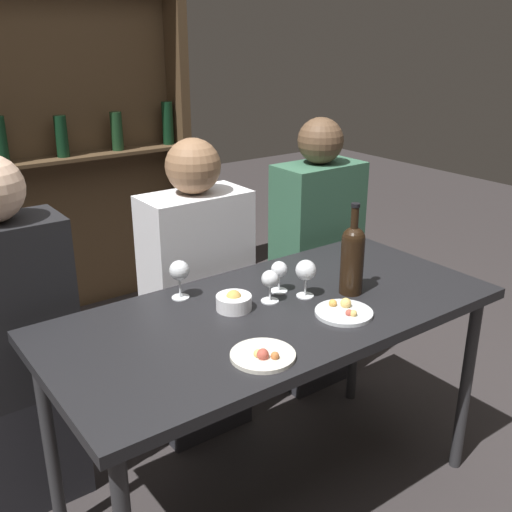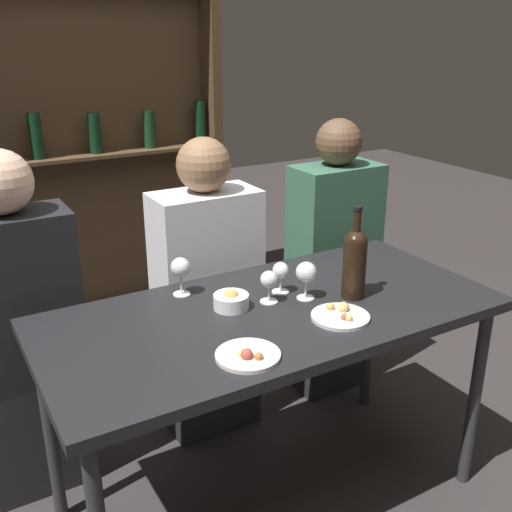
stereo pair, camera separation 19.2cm
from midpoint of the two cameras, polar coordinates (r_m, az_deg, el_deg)
The scene contains 14 objects.
ground_plane at distance 2.39m, azimuth 3.86°, elevation -22.02°, with size 10.00×10.00×0.00m, color #332D2D.
dining_table at distance 1.98m, azimuth 4.36°, elevation -6.91°, with size 1.50×0.70×0.77m.
wine_rack_wall at distance 3.57m, azimuth -13.77°, elevation 11.52°, with size 1.52×0.21×2.13m.
wine_bottle at distance 2.02m, azimuth 12.09°, elevation -0.44°, with size 0.08×0.08×0.32m.
wine_glass_0 at distance 2.04m, azimuth 5.06°, elevation -1.58°, with size 0.06×0.06×0.11m.
wine_glass_1 at distance 2.00m, azimuth 7.56°, elevation -1.70°, with size 0.07×0.07×0.13m.
wine_glass_2 at distance 2.01m, azimuth -4.51°, elevation -1.27°, with size 0.07×0.07×0.13m.
wine_glass_3 at distance 1.97m, azimuth 4.05°, elevation -2.45°, with size 0.06×0.06×0.11m.
food_plate_0 at distance 1.92m, azimuth 10.93°, elevation -5.65°, with size 0.19×0.19×0.04m.
food_plate_1 at distance 1.67m, azimuth 2.57°, elevation -9.50°, with size 0.18×0.18×0.04m.
snack_bowl at distance 1.94m, azimuth 0.45°, elevation -4.33°, with size 0.12×0.12×0.07m.
seated_person_left at distance 2.23m, azimuth -18.95°, elevation -7.58°, with size 0.40×0.22×1.28m.
seated_person_center at distance 2.44m, azimuth -2.36°, elevation -4.23°, with size 0.42×0.22×1.25m.
seated_person_right at distance 2.76m, azimuth 9.30°, elevation -1.13°, with size 0.39×0.22×1.27m.
Camera 2 is at (-0.93, -1.49, 1.63)m, focal length 42.00 mm.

